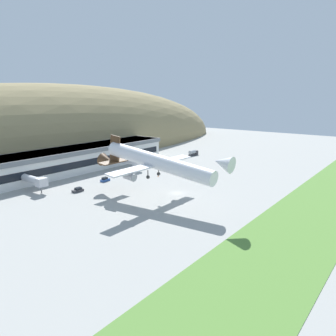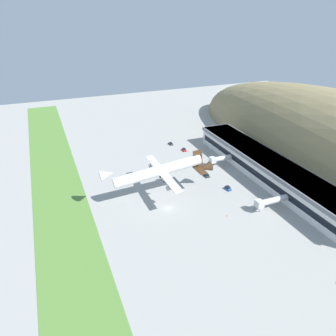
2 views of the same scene
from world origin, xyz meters
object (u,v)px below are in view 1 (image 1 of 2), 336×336
(service_car_0, at_px, (105,180))
(terminal_building, at_px, (63,160))
(cargo_airplane, at_px, (156,162))
(jetway_0, at_px, (35,180))
(traffic_cone_0, at_px, (158,176))
(fuel_truck, at_px, (193,153))
(service_car_1, at_px, (78,190))
(jetway_1, at_px, (129,161))

(service_car_0, bearing_deg, terminal_building, 94.03)
(cargo_airplane, xyz_separation_m, service_car_0, (6.43, 31.14, -11.92))
(jetway_0, relative_size, traffic_cone_0, 21.59)
(fuel_truck, bearing_deg, jetway_0, 176.50)
(terminal_building, height_order, cargo_airplane, cargo_airplane)
(terminal_building, height_order, fuel_truck, terminal_building)
(terminal_building, bearing_deg, fuel_truck, -16.77)
(service_car_0, height_order, service_car_1, service_car_0)
(cargo_airplane, distance_m, service_car_0, 33.95)
(fuel_truck, bearing_deg, jetway_1, 174.97)
(jetway_1, relative_size, traffic_cone_0, 26.42)
(terminal_building, bearing_deg, jetway_1, -36.77)
(jetway_1, relative_size, service_car_0, 3.97)
(service_car_0, bearing_deg, traffic_cone_0, -32.27)
(fuel_truck, height_order, traffic_cone_0, fuel_truck)
(cargo_airplane, distance_m, fuel_truck, 82.32)
(traffic_cone_0, bearing_deg, service_car_1, 165.77)
(traffic_cone_0, bearing_deg, jetway_1, 83.47)
(cargo_airplane, bearing_deg, terminal_building, 85.11)
(service_car_1, height_order, traffic_cone_0, service_car_1)
(traffic_cone_0, bearing_deg, service_car_0, 147.73)
(terminal_building, xyz_separation_m, service_car_0, (1.70, -24.11, -5.18))
(jetway_0, bearing_deg, jetway_1, -1.90)
(terminal_building, xyz_separation_m, cargo_airplane, (-4.73, -55.25, 6.74))
(cargo_airplane, bearing_deg, jetway_1, 54.81)
(cargo_airplane, height_order, service_car_0, cargo_airplane)
(service_car_0, bearing_deg, service_car_1, -168.43)
(service_car_1, bearing_deg, jetway_0, 126.21)
(cargo_airplane, xyz_separation_m, fuel_truck, (73.96, 34.38, -11.16))
(jetway_0, bearing_deg, fuel_truck, -3.50)
(fuel_truck, distance_m, traffic_cone_0, 51.25)
(service_car_1, relative_size, fuel_truck, 0.58)
(cargo_airplane, height_order, service_car_1, cargo_airplane)
(jetway_1, height_order, cargo_airplane, cargo_airplane)
(terminal_building, bearing_deg, service_car_1, -116.51)
(fuel_truck, bearing_deg, service_car_0, -177.25)
(service_car_0, bearing_deg, jetway_0, 159.80)
(cargo_airplane, bearing_deg, traffic_cone_0, 37.90)
(service_car_0, bearing_deg, fuel_truck, 2.75)
(service_car_1, xyz_separation_m, traffic_cone_0, (33.82, -8.58, -0.33))
(jetway_1, bearing_deg, service_car_1, -163.75)
(jetway_0, distance_m, fuel_truck, 91.80)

